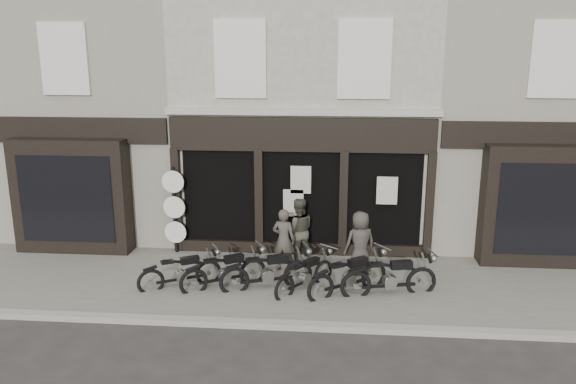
# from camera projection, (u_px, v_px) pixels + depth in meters

# --- Properties ---
(ground_plane) EXTENTS (90.00, 90.00, 0.00)m
(ground_plane) POSITION_uv_depth(u_px,v_px,m) (293.00, 302.00, 12.88)
(ground_plane) COLOR #2D2B28
(ground_plane) RESTS_ON ground
(pavement) EXTENTS (30.00, 4.20, 0.12)m
(pavement) POSITION_uv_depth(u_px,v_px,m) (296.00, 284.00, 13.74)
(pavement) COLOR #656259
(pavement) RESTS_ON ground_plane
(kerb) EXTENTS (30.00, 0.25, 0.13)m
(kerb) POSITION_uv_depth(u_px,v_px,m) (288.00, 325.00, 11.66)
(kerb) COLOR gray
(kerb) RESTS_ON ground_plane
(central_building) EXTENTS (7.30, 6.22, 8.34)m
(central_building) POSITION_uv_depth(u_px,v_px,m) (307.00, 101.00, 17.64)
(central_building) COLOR #BCB5A1
(central_building) RESTS_ON ground
(neighbour_left) EXTENTS (5.60, 6.73, 8.34)m
(neighbour_left) POSITION_uv_depth(u_px,v_px,m) (111.00, 101.00, 18.11)
(neighbour_left) COLOR gray
(neighbour_left) RESTS_ON ground
(neighbour_right) EXTENTS (5.60, 6.73, 8.34)m
(neighbour_right) POSITION_uv_depth(u_px,v_px,m) (515.00, 104.00, 17.08)
(neighbour_right) COLOR gray
(neighbour_right) RESTS_ON ground
(motorcycle_0) EXTENTS (1.87, 1.23, 0.98)m
(motorcycle_0) POSITION_uv_depth(u_px,v_px,m) (181.00, 275.00, 13.46)
(motorcycle_0) COLOR black
(motorcycle_0) RESTS_ON ground
(motorcycle_1) EXTENTS (1.97, 1.36, 1.05)m
(motorcycle_1) POSITION_uv_depth(u_px,v_px,m) (225.00, 274.00, 13.42)
(motorcycle_1) COLOR black
(motorcycle_1) RESTS_ON ground
(motorcycle_2) EXTENTS (2.17, 1.10, 1.09)m
(motorcycle_2) POSITION_uv_depth(u_px,v_px,m) (268.00, 275.00, 13.33)
(motorcycle_2) COLOR black
(motorcycle_2) RESTS_ON ground
(motorcycle_3) EXTENTS (1.44, 1.69, 0.96)m
(motorcycle_3) POSITION_uv_depth(u_px,v_px,m) (305.00, 278.00, 13.31)
(motorcycle_3) COLOR black
(motorcycle_3) RESTS_ON ground
(motorcycle_4) EXTENTS (1.96, 1.54, 1.08)m
(motorcycle_4) POSITION_uv_depth(u_px,v_px,m) (349.00, 279.00, 13.10)
(motorcycle_4) COLOR black
(motorcycle_4) RESTS_ON ground
(motorcycle_5) EXTENTS (2.27, 0.86, 1.10)m
(motorcycle_5) POSITION_uv_depth(u_px,v_px,m) (390.00, 281.00, 12.98)
(motorcycle_5) COLOR black
(motorcycle_5) RESTS_ON ground
(man_left) EXTENTS (0.67, 0.51, 1.63)m
(man_left) POSITION_uv_depth(u_px,v_px,m) (284.00, 240.00, 14.28)
(man_left) COLOR #423D36
(man_left) RESTS_ON pavement
(man_centre) EXTENTS (0.98, 0.83, 1.76)m
(man_centre) POSITION_uv_depth(u_px,v_px,m) (298.00, 231.00, 14.79)
(man_centre) COLOR #434036
(man_centre) RESTS_ON pavement
(man_right) EXTENTS (0.93, 0.78, 1.63)m
(man_right) POSITION_uv_depth(u_px,v_px,m) (360.00, 243.00, 14.04)
(man_right) COLOR #3B3631
(man_right) RESTS_ON pavement
(advert_sign_post) EXTENTS (0.62, 0.40, 2.54)m
(advert_sign_post) POSITION_uv_depth(u_px,v_px,m) (175.00, 214.00, 15.48)
(advert_sign_post) COLOR black
(advert_sign_post) RESTS_ON ground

